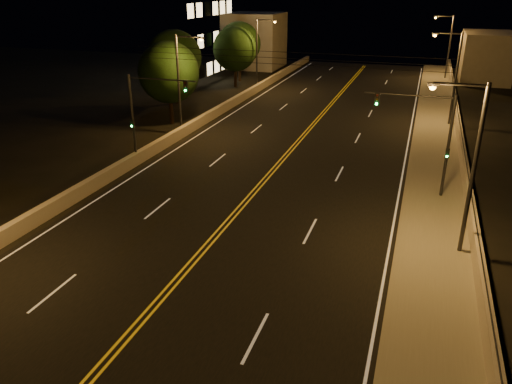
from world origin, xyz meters
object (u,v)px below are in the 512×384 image
(streetlight_6, at_px, (259,49))
(tree_2, at_px, (235,49))
(streetlight_2, at_px, (453,73))
(traffic_signal_left, at_px, (144,110))
(tree_1, at_px, (175,57))
(streetlight_5, at_px, (182,78))
(streetlight_1, at_px, (468,160))
(tree_3, at_px, (239,44))
(streetlight_3, at_px, (447,43))
(traffic_signal_right, at_px, (432,134))
(tree_0, at_px, (169,72))

(streetlight_6, bearing_deg, tree_2, 168.34)
(streetlight_2, height_order, traffic_signal_left, streetlight_2)
(traffic_signal_left, xyz_separation_m, tree_1, (-7.16, 18.64, 0.85))
(streetlight_5, distance_m, tree_2, 21.57)
(streetlight_1, height_order, tree_1, streetlight_1)
(streetlight_1, relative_size, streetlight_2, 1.00)
(tree_1, xyz_separation_m, tree_2, (2.73, 10.69, -0.25))
(streetlight_1, height_order, tree_3, streetlight_1)
(traffic_signal_left, distance_m, tree_1, 19.98)
(streetlight_5, relative_size, tree_2, 1.13)
(streetlight_3, distance_m, traffic_signal_left, 47.35)
(streetlight_5, bearing_deg, tree_1, 119.82)
(streetlight_5, relative_size, traffic_signal_left, 1.30)
(tree_1, bearing_deg, streetlight_1, -42.78)
(traffic_signal_left, relative_size, tree_3, 0.84)
(streetlight_1, height_order, traffic_signal_left, streetlight_1)
(traffic_signal_right, xyz_separation_m, tree_0, (-22.58, 10.82, 0.67))
(streetlight_1, height_order, streetlight_3, same)
(traffic_signal_left, relative_size, tree_1, 0.83)
(streetlight_2, bearing_deg, streetlight_1, -90.00)
(streetlight_2, bearing_deg, tree_1, 177.90)
(streetlight_3, relative_size, tree_3, 1.09)
(tree_2, bearing_deg, traffic_signal_left, -81.41)
(streetlight_1, distance_m, traffic_signal_right, 7.00)
(streetlight_2, relative_size, tree_0, 1.11)
(streetlight_1, xyz_separation_m, traffic_signal_left, (-20.32, 6.79, -0.82))
(tree_2, height_order, tree_3, tree_3)
(streetlight_2, relative_size, tree_3, 1.09)
(streetlight_5, height_order, tree_2, streetlight_5)
(streetlight_2, relative_size, streetlight_5, 1.00)
(streetlight_3, height_order, tree_0, streetlight_3)
(tree_0, bearing_deg, tree_3, 94.05)
(traffic_signal_left, relative_size, tree_0, 0.86)
(streetlight_2, distance_m, traffic_signal_right, 17.71)
(streetlight_3, xyz_separation_m, streetlight_5, (-21.39, -34.74, 0.00))
(streetlight_2, distance_m, tree_2, 27.38)
(streetlight_2, xyz_separation_m, tree_0, (-24.05, -6.81, -0.15))
(streetlight_3, xyz_separation_m, tree_1, (-27.48, -24.12, 0.03))
(streetlight_3, distance_m, streetlight_5, 40.80)
(streetlight_6, xyz_separation_m, tree_3, (-4.24, 4.60, -0.05))
(streetlight_5, height_order, streetlight_6, same)
(traffic_signal_right, distance_m, tree_1, 32.00)
(streetlight_3, height_order, traffic_signal_right, streetlight_3)
(tree_0, distance_m, tree_2, 18.52)
(streetlight_1, bearing_deg, tree_1, 137.22)
(streetlight_2, relative_size, streetlight_3, 1.00)
(traffic_signal_right, height_order, tree_3, tree_3)
(streetlight_1, distance_m, tree_3, 47.53)
(streetlight_6, relative_size, tree_1, 1.07)
(streetlight_5, xyz_separation_m, streetlight_6, (0.00, 20.61, 0.00))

